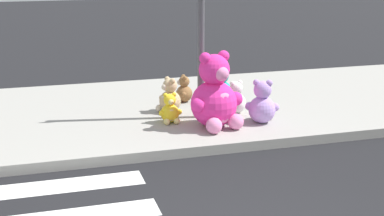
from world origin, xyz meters
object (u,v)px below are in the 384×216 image
(plush_pink_large, at_px, (215,97))
(plush_teal, at_px, (221,88))
(plush_brown, at_px, (183,91))
(plush_yellow, at_px, (170,111))
(plush_tan, at_px, (169,98))
(plush_lavender, at_px, (262,105))
(plush_white, at_px, (235,100))
(sign_pole, at_px, (201,14))

(plush_pink_large, bearing_deg, plush_teal, 67.72)
(plush_brown, bearing_deg, plush_yellow, -114.76)
(plush_yellow, xyz_separation_m, plush_tan, (0.13, 0.60, 0.05))
(plush_yellow, xyz_separation_m, plush_lavender, (1.42, -0.39, 0.09))
(plush_white, bearing_deg, plush_tan, 161.71)
(plush_teal, bearing_deg, plush_white, -89.63)
(sign_pole, height_order, plush_yellow, sign_pole)
(plush_brown, bearing_deg, plush_tan, -125.14)
(plush_pink_large, xyz_separation_m, plush_white, (0.58, 0.66, -0.25))
(plush_yellow, xyz_separation_m, plush_teal, (1.20, 0.99, 0.06))
(plush_brown, xyz_separation_m, plush_tan, (-0.41, -0.58, 0.04))
(sign_pole, xyz_separation_m, plush_pink_large, (0.05, -0.58, -1.22))
(plush_pink_large, height_order, plush_yellow, plush_pink_large)
(plush_lavender, bearing_deg, plush_tan, 142.35)
(plush_white, distance_m, plush_brown, 1.14)
(sign_pole, bearing_deg, plush_lavender, -33.09)
(plush_yellow, relative_size, plush_tan, 0.81)
(sign_pole, bearing_deg, plush_white, 7.26)
(sign_pole, distance_m, plush_brown, 1.81)
(plush_pink_large, distance_m, plush_yellow, 0.80)
(plush_teal, height_order, plush_tan, plush_teal)
(plush_white, xyz_separation_m, plush_lavender, (0.22, -0.64, 0.06))
(plush_pink_large, relative_size, plush_tan, 1.97)
(plush_yellow, distance_m, plush_brown, 1.30)
(plush_tan, bearing_deg, plush_teal, 20.30)
(sign_pole, distance_m, plush_teal, 1.78)
(plush_white, xyz_separation_m, plush_brown, (-0.66, 0.94, -0.03))
(plush_pink_large, height_order, plush_brown, plush_pink_large)
(plush_yellow, xyz_separation_m, plush_white, (1.20, 0.24, 0.03))
(sign_pole, distance_m, plush_pink_large, 1.35)
(plush_teal, bearing_deg, plush_yellow, -140.38)
(plush_white, height_order, plush_tan, plush_tan)
(plush_white, distance_m, plush_lavender, 0.68)
(plush_teal, bearing_deg, plush_tan, -159.70)
(plush_pink_large, xyz_separation_m, plush_tan, (-0.48, 1.02, -0.23))
(plush_pink_large, distance_m, plush_white, 0.92)
(plush_pink_large, bearing_deg, plush_yellow, 145.76)
(plush_yellow, height_order, plush_teal, plush_teal)
(sign_pole, xyz_separation_m, plush_tan, (-0.43, 0.43, -1.46))
(plush_yellow, distance_m, plush_lavender, 1.47)
(plush_tan, bearing_deg, plush_white, -18.29)
(plush_brown, xyz_separation_m, plush_teal, (0.65, -0.19, 0.05))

